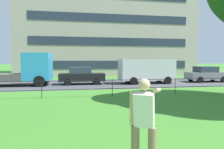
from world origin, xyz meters
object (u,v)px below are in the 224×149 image
Objects in this scene: person_thrower at (144,121)px; car_black_center at (81,76)px; panel_van_right at (146,70)px; apartment_building_background at (105,25)px; flatbed_truck_far_left at (20,71)px; car_grey_far_right at (206,74)px.

car_black_center is at bearing 93.59° from person_thrower.
panel_van_right is (5.98, -0.33, 0.49)m from car_black_center.
car_black_center is 17.61m from apartment_building_background.
flatbed_truck_far_left reaches higher than car_grey_far_right.
person_thrower is at bearing -96.52° from apartment_building_background.
apartment_building_background is (-1.67, 15.75, 6.82)m from panel_van_right.
panel_van_right is 17.25m from apartment_building_background.
panel_van_right is (11.11, -0.15, 0.05)m from flatbed_truck_far_left.
car_black_center is at bearing 179.62° from car_grey_far_right.
person_thrower is at bearing -66.96° from flatbed_truck_far_left.
flatbed_truck_far_left is (-6.03, 14.17, 0.27)m from person_thrower.
panel_van_right is 1.25× the size of car_grey_far_right.
person_thrower is at bearing -86.41° from car_black_center.
person_thrower is 15.41m from flatbed_truck_far_left.
car_grey_far_right is 18.94m from apartment_building_background.
apartment_building_background reaches higher than car_black_center.
apartment_building_background is at bearing 74.40° from car_black_center.
car_black_center is 0.15× the size of apartment_building_background.
car_black_center is 1.00× the size of car_grey_far_right.
car_black_center is 12.36m from car_grey_far_right.
panel_van_right is (5.08, 14.03, 0.33)m from person_thrower.
car_grey_far_right is at bearing 0.33° from flatbed_truck_far_left.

